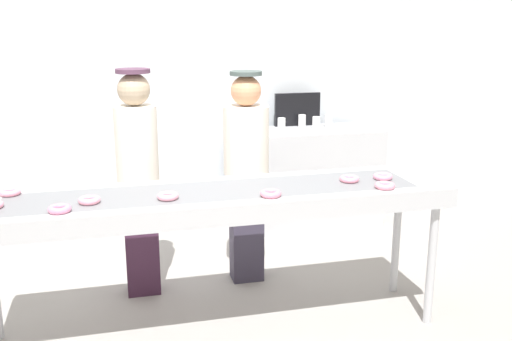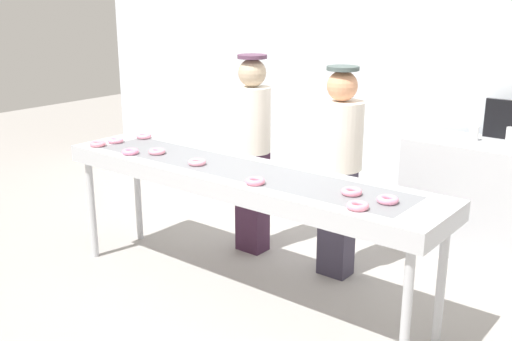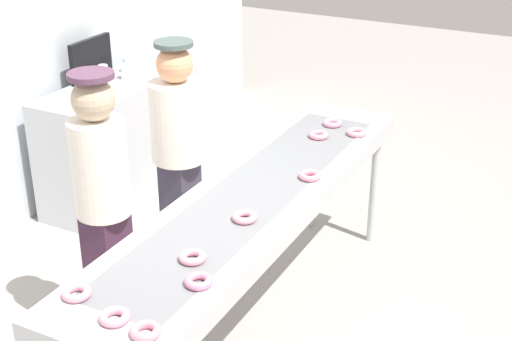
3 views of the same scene
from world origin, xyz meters
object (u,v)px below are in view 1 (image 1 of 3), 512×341
at_px(paper_cup_0, 366,124).
at_px(strawberry_donut_1, 385,186).
at_px(strawberry_donut_6, 60,209).
at_px(paper_cup_4, 302,121).
at_px(strawberry_donut_3, 168,196).
at_px(paper_cup_1, 328,121).
at_px(strawberry_donut_2, 383,177).
at_px(paper_cup_3, 282,124).
at_px(prep_counter, 304,177).
at_px(strawberry_donut_5, 89,200).
at_px(worker_baker, 138,173).
at_px(fryer_conveyor, 216,201).
at_px(strawberry_donut_7, 271,194).
at_px(menu_display, 297,109).
at_px(worker_assistant, 246,165).
at_px(paper_cup_2, 316,123).
at_px(strawberry_donut_9, 349,179).
at_px(strawberry_donut_4, 10,192).

bearing_deg(paper_cup_0, strawberry_donut_1, -110.96).
bearing_deg(strawberry_donut_6, paper_cup_4, 45.71).
distance_m(strawberry_donut_3, paper_cup_1, 2.72).
height_order(strawberry_donut_2, paper_cup_3, paper_cup_3).
bearing_deg(strawberry_donut_2, strawberry_donut_6, -174.56).
bearing_deg(paper_cup_0, prep_counter, 162.30).
distance_m(strawberry_donut_5, prep_counter, 2.79).
bearing_deg(prep_counter, paper_cup_4, 82.32).
bearing_deg(strawberry_donut_5, strawberry_donut_2, 1.99).
relative_size(worker_baker, prep_counter, 1.12).
bearing_deg(fryer_conveyor, strawberry_donut_5, -174.35).
distance_m(strawberry_donut_3, strawberry_donut_7, 0.61).
distance_m(strawberry_donut_1, prep_counter, 2.12).
bearing_deg(strawberry_donut_2, paper_cup_3, 94.69).
distance_m(strawberry_donut_1, menu_display, 2.30).
bearing_deg(paper_cup_3, worker_assistant, -118.50).
distance_m(strawberry_donut_1, paper_cup_3, 2.06).
bearing_deg(paper_cup_0, paper_cup_2, 158.66).
bearing_deg(strawberry_donut_2, fryer_conveyor, 179.52).
xyz_separation_m(paper_cup_3, paper_cup_4, (0.25, 0.14, 0.00)).
bearing_deg(strawberry_donut_6, strawberry_donut_5, 39.66).
bearing_deg(strawberry_donut_6, paper_cup_2, 42.48).
distance_m(worker_assistant, paper_cup_2, 1.47).
bearing_deg(strawberry_donut_7, menu_display, 68.34).
bearing_deg(strawberry_donut_9, prep_counter, 80.22).
relative_size(strawberry_donut_3, worker_assistant, 0.08).
height_order(strawberry_donut_2, strawberry_donut_7, same).
xyz_separation_m(strawberry_donut_3, paper_cup_0, (2.07, 1.78, 0.04)).
bearing_deg(paper_cup_2, strawberry_donut_6, -137.52).
height_order(strawberry_donut_4, strawberry_donut_6, same).
relative_size(worker_assistant, paper_cup_2, 13.17).
bearing_deg(paper_cup_2, strawberry_donut_1, -97.78).
bearing_deg(paper_cup_3, worker_baker, -140.64).
distance_m(strawberry_donut_3, paper_cup_4, 2.59).
bearing_deg(strawberry_donut_7, worker_baker, 129.60).
height_order(strawberry_donut_4, strawberry_donut_7, same).
distance_m(strawberry_donut_2, worker_baker, 1.72).
relative_size(fryer_conveyor, paper_cup_0, 24.11).
distance_m(strawberry_donut_2, strawberry_donut_6, 2.05).
relative_size(prep_counter, paper_cup_2, 12.01).
height_order(fryer_conveyor, worker_assistant, worker_assistant).
bearing_deg(menu_display, paper_cup_3, -134.89).
xyz_separation_m(strawberry_donut_5, prep_counter, (1.96, 1.92, -0.50)).
height_order(worker_assistant, prep_counter, worker_assistant).
xyz_separation_m(strawberry_donut_4, strawberry_donut_6, (0.32, -0.41, 0.00)).
xyz_separation_m(strawberry_donut_5, strawberry_donut_7, (1.05, -0.13, 0.00)).
distance_m(strawberry_donut_3, strawberry_donut_4, 0.97).
relative_size(fryer_conveyor, strawberry_donut_1, 23.37).
xyz_separation_m(strawberry_donut_1, strawberry_donut_6, (-1.95, 0.01, 0.00)).
distance_m(strawberry_donut_4, strawberry_donut_5, 0.55).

